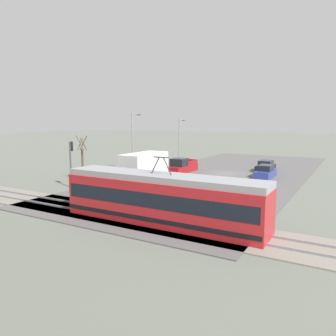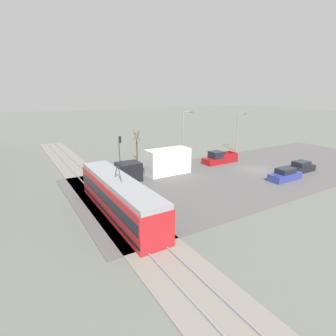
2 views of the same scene
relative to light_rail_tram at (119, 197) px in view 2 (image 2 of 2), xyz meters
name	(u,v)px [view 2 (image 2 of 2)]	position (x,y,z in m)	size (l,w,h in m)	color
ground_plane	(256,170)	(3.39, -21.78, -1.65)	(320.00, 320.00, 0.00)	#60665B
road_surface	(256,170)	(3.39, -21.78, -1.61)	(19.23, 50.22, 0.08)	#565454
rail_bed	(108,201)	(3.39, 0.00, -1.60)	(74.27, 4.40, 0.22)	gray
light_rail_tram	(119,197)	(0.00, 0.00, 0.00)	(14.05, 2.71, 4.36)	#B21E23
box_truck	(159,164)	(8.14, -8.67, -0.02)	(2.44, 9.95, 3.37)	black
pickup_truck	(219,158)	(8.84, -19.82, -0.86)	(2.00, 5.73, 1.89)	maroon
sedan_car_0	(301,167)	(-0.52, -26.21, -0.98)	(1.87, 4.22, 1.44)	black
sedan_car_1	(285,175)	(-1.73, -21.02, -0.94)	(1.73, 4.51, 1.53)	navy
traffic_light_pole	(120,148)	(14.06, -5.63, 1.42)	(0.28, 0.47, 4.69)	#47474C
street_tree	(137,148)	(15.99, -9.17, 0.69)	(1.21, 1.00, 5.14)	brown
street_lamp_near_crossing	(184,131)	(14.52, -17.05, 2.84)	(0.36, 1.95, 7.75)	gray
street_lamp_mid_block	(239,129)	(13.82, -28.76, 2.48)	(0.36, 1.95, 7.04)	gray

